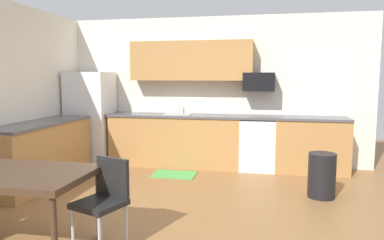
{
  "coord_description": "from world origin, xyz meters",
  "views": [
    {
      "loc": [
        1.0,
        -4.02,
        1.6
      ],
      "look_at": [
        0.0,
        1.0,
        1.0
      ],
      "focal_mm": 33.82,
      "sensor_mm": 36.0,
      "label": 1
    }
  ],
  "objects_px": {
    "refrigerator": "(91,118)",
    "trash_bin": "(322,175)",
    "microwave": "(259,82)",
    "dining_table": "(14,178)",
    "oven_range": "(257,144)",
    "chair_near_table": "(105,196)"
  },
  "relations": [
    {
      "from": "refrigerator",
      "to": "oven_range",
      "type": "distance_m",
      "value": 3.11
    },
    {
      "from": "dining_table",
      "to": "microwave",
      "type": "bearing_deg",
      "value": 59.05
    },
    {
      "from": "microwave",
      "to": "dining_table",
      "type": "xyz_separation_m",
      "value": [
        -2.14,
        -3.57,
        -0.84
      ]
    },
    {
      "from": "trash_bin",
      "to": "refrigerator",
      "type": "bearing_deg",
      "value": 162.2
    },
    {
      "from": "chair_near_table",
      "to": "trash_bin",
      "type": "bearing_deg",
      "value": 41.01
    },
    {
      "from": "refrigerator",
      "to": "dining_table",
      "type": "relative_size",
      "value": 1.22
    },
    {
      "from": "chair_near_table",
      "to": "trash_bin",
      "type": "distance_m",
      "value": 2.95
    },
    {
      "from": "microwave",
      "to": "chair_near_table",
      "type": "height_order",
      "value": "microwave"
    },
    {
      "from": "refrigerator",
      "to": "oven_range",
      "type": "bearing_deg",
      "value": 1.48
    },
    {
      "from": "microwave",
      "to": "chair_near_table",
      "type": "relative_size",
      "value": 0.64
    },
    {
      "from": "trash_bin",
      "to": "oven_range",
      "type": "bearing_deg",
      "value": 122.99
    },
    {
      "from": "refrigerator",
      "to": "trash_bin",
      "type": "distance_m",
      "value": 4.2
    },
    {
      "from": "dining_table",
      "to": "trash_bin",
      "type": "relative_size",
      "value": 2.33
    },
    {
      "from": "microwave",
      "to": "dining_table",
      "type": "relative_size",
      "value": 0.39
    },
    {
      "from": "dining_table",
      "to": "refrigerator",
      "type": "bearing_deg",
      "value": 105.54
    },
    {
      "from": "chair_near_table",
      "to": "refrigerator",
      "type": "bearing_deg",
      "value": 118.59
    },
    {
      "from": "chair_near_table",
      "to": "oven_range",
      "type": "bearing_deg",
      "value": 67.78
    },
    {
      "from": "oven_range",
      "to": "dining_table",
      "type": "xyz_separation_m",
      "value": [
        -2.14,
        -3.47,
        0.23
      ]
    },
    {
      "from": "chair_near_table",
      "to": "trash_bin",
      "type": "relative_size",
      "value": 1.42
    },
    {
      "from": "refrigerator",
      "to": "dining_table",
      "type": "distance_m",
      "value": 3.53
    },
    {
      "from": "microwave",
      "to": "oven_range",
      "type": "bearing_deg",
      "value": -90.0
    },
    {
      "from": "refrigerator",
      "to": "trash_bin",
      "type": "relative_size",
      "value": 2.84
    }
  ]
}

